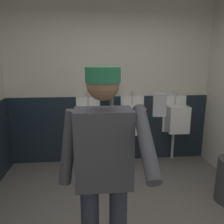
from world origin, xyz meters
TOP-DOWN VIEW (x-y plane):
  - wall_back at (0.00, 1.97)m, footprint 4.02×0.12m
  - wainscot_band_back at (0.00, 1.89)m, footprint 3.42×0.03m
  - urinal_left at (-0.37, 1.75)m, footprint 0.40×0.34m
  - urinal_middle at (0.38, 1.75)m, footprint 0.40×0.34m
  - urinal_right at (1.13, 1.75)m, footprint 0.40×0.34m
  - privacy_divider_panel at (0.00, 1.68)m, footprint 0.04×0.40m
  - person at (-0.24, -0.32)m, footprint 0.63×0.60m
  - cell_phone at (0.00, -0.82)m, footprint 0.06×0.03m

SIDE VIEW (x-z plane):
  - wainscot_band_back at x=0.00m, z-range 0.00..1.15m
  - urinal_left at x=-0.37m, z-range 0.16..1.40m
  - urinal_middle at x=0.38m, z-range 0.16..1.40m
  - urinal_right at x=1.13m, z-range 0.16..1.40m
  - privacy_divider_panel at x=0.00m, z-range 0.50..1.40m
  - person at x=-0.24m, z-range 0.15..1.85m
  - wall_back at x=0.00m, z-range 0.00..2.79m
  - cell_phone at x=0.00m, z-range 1.48..1.59m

